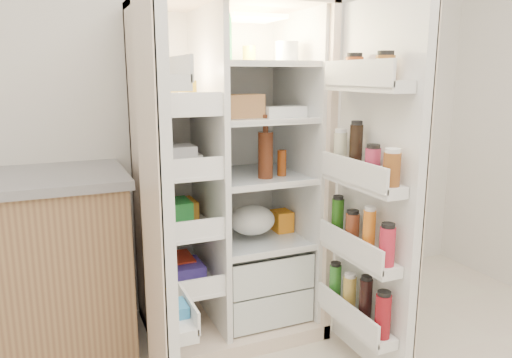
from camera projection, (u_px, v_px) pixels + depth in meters
name	position (u px, v px, depth m)	size (l,w,h in m)	color
wall_back	(198.00, 88.00, 2.87)	(4.00, 0.02, 2.70)	silver
refrigerator	(228.00, 199.00, 2.71)	(0.92, 0.70, 1.80)	beige
freezer_door	(158.00, 211.00, 1.94)	(0.15, 0.40, 1.72)	white
fridge_door	(374.00, 197.00, 2.24)	(0.17, 0.58, 1.72)	white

